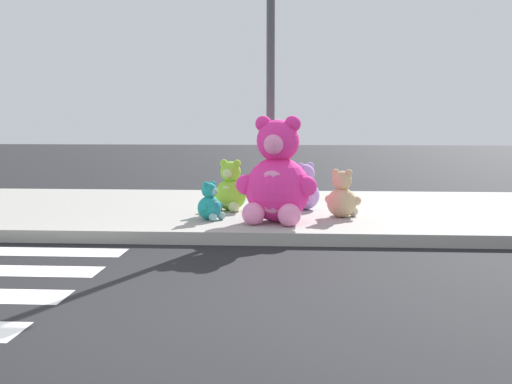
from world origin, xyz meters
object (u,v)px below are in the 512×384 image
object	(u,v)px
sign_pole	(271,87)
plush_lime	(230,190)
plush_lavender	(304,191)
plush_pink_large	(277,180)
plush_teal	(210,204)
plush_tan	(342,198)

from	to	relation	value
sign_pole	plush_lime	distance (m)	1.58
plush_lavender	plush_lime	bearing A→B (deg)	-170.58
sign_pole	plush_pink_large	xyz separation A→B (m)	(0.11, -0.59, -1.17)
plush_pink_large	plush_teal	size ratio (longest dim) A/B	2.67
plush_teal	plush_lavender	bearing A→B (deg)	41.02
plush_pink_large	plush_lavender	world-z (taller)	plush_pink_large
plush_lavender	plush_tan	xyz separation A→B (m)	(0.50, -0.71, -0.01)
sign_pole	plush_lavender	distance (m)	1.61
plush_tan	plush_lime	world-z (taller)	plush_lime
sign_pole	plush_lavender	bearing A→B (deg)	52.38
sign_pole	plush_lime	world-z (taller)	sign_pole
sign_pole	plush_tan	bearing A→B (deg)	-7.19
sign_pole	plush_lime	bearing A→B (deg)	144.69
plush_tan	plush_lime	size ratio (longest dim) A/B	0.89
plush_pink_large	plush_lime	world-z (taller)	plush_pink_large
plush_tan	plush_lavender	bearing A→B (deg)	125.11
plush_pink_large	plush_lavender	size ratio (longest dim) A/B	1.97
sign_pole	plush_tan	world-z (taller)	sign_pole
sign_pole	plush_lime	size ratio (longest dim) A/B	4.47
plush_pink_large	plush_lime	size ratio (longest dim) A/B	1.85
sign_pole	plush_pink_large	size ratio (longest dim) A/B	2.41
plush_lavender	plush_lime	size ratio (longest dim) A/B	0.94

